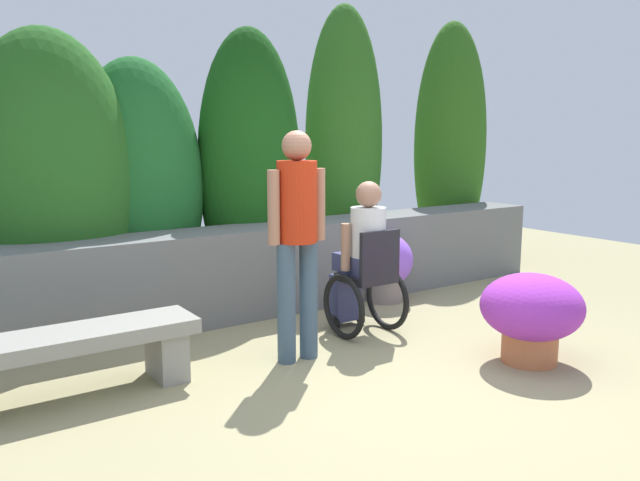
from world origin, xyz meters
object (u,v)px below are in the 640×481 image
Objects in this scene: person_standing_companion at (297,230)px; flower_pot_purple_near at (531,312)px; stone_bench at (72,353)px; flower_pot_terracotta_by_wall at (385,265)px; person_in_wheelchair at (364,263)px.

flower_pot_purple_near is (1.44, -1.03, -0.62)m from person_standing_companion.
flower_pot_terracotta_by_wall reaches higher than stone_bench.
stone_bench is 2.31× the size of flower_pot_terracotta_by_wall.
flower_pot_terracotta_by_wall is (0.85, 0.72, -0.24)m from person_in_wheelchair.
person_standing_companion reaches higher than flower_pot_terracotta_by_wall.
person_in_wheelchair is at bearing -139.91° from flower_pot_terracotta_by_wall.
person_in_wheelchair is 1.43m from flower_pot_purple_near.
flower_pot_purple_near is at bearing -27.14° from stone_bench.
person_in_wheelchair reaches higher than flower_pot_purple_near.
person_in_wheelchair is at bearing 9.78° from person_standing_companion.
person_in_wheelchair is at bearing -4.20° from stone_bench.
stone_bench is 0.94× the size of person_standing_companion.
person_standing_companion is 1.87m from flower_pot_purple_near.
flower_pot_terracotta_by_wall is (0.24, 1.99, -0.01)m from flower_pot_purple_near.
person_standing_companion is 2.03m from flower_pot_terracotta_by_wall.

